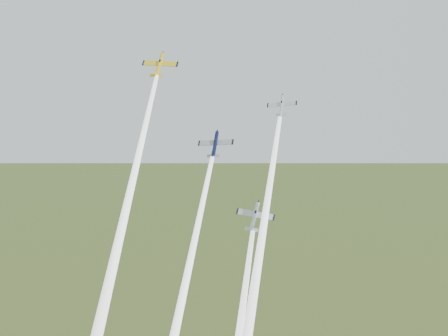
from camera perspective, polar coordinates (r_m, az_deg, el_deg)
plane_yellow at (r=132.71m, az=-6.58°, el=10.35°), size 9.64×7.06×8.22m
smoke_trail_yellow at (r=113.94m, az=-10.01°, el=-4.54°), size 7.39×42.21×57.43m
plane_navy at (r=123.09m, az=-0.91°, el=2.42°), size 8.84×7.37×7.78m
smoke_trail_navy at (r=109.13m, az=-4.83°, el=-15.52°), size 11.33×43.90×60.36m
plane_silver_right at (r=124.80m, az=5.88°, el=6.34°), size 7.12×6.04×6.57m
smoke_trail_silver_right at (r=107.51m, az=3.32°, el=-10.72°), size 10.81×43.14×59.21m
plane_silver_low at (r=114.46m, az=3.14°, el=-4.95°), size 9.42×6.70×8.12m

